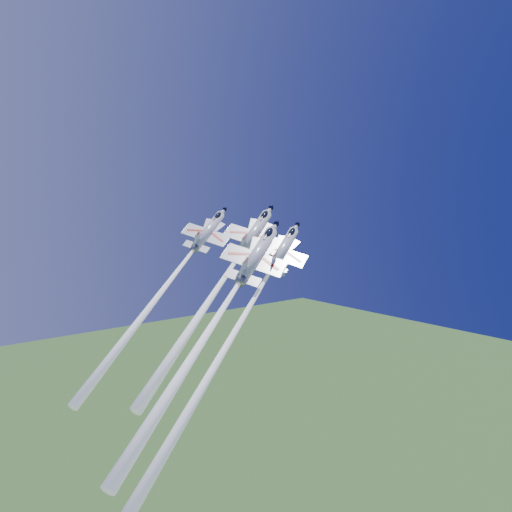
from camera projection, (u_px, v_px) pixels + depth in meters
jet_lead at (221, 283)px, 97.80m from camera, size 34.34×23.29×34.15m
jet_left at (168, 283)px, 92.32m from camera, size 30.94×21.29×31.47m
jet_right at (238, 327)px, 84.46m from camera, size 36.98×25.78×38.35m
jet_slot at (217, 318)px, 83.58m from camera, size 35.31×23.96×35.13m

